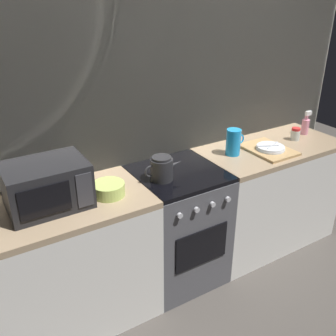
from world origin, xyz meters
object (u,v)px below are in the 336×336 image
spray_bottle (305,125)px  stove_unit (178,226)px  microwave (47,185)px  mixing_bowl (109,189)px  pitcher (233,142)px  spice_jar (296,134)px  kettle (162,169)px  dish_pile (269,149)px

spray_bottle → stove_unit: bearing=-177.6°
microwave → mixing_bowl: 0.37m
pitcher → spice_jar: size_ratio=1.90×
kettle → mixing_bowl: (-0.38, -0.01, -0.04)m
stove_unit → spice_jar: bearing=-0.2°
spice_jar → spray_bottle: 0.19m
dish_pile → microwave: bearing=177.3°
kettle → spray_bottle: size_ratio=1.40×
pitcher → dish_pile: bearing=-19.8°
stove_unit → spray_bottle: spray_bottle is taller
spice_jar → dish_pile: bearing=-170.8°
stove_unit → microwave: size_ratio=1.96×
stove_unit → microwave: bearing=178.7°
stove_unit → kettle: kettle is taller
kettle → dish_pile: kettle is taller
spray_bottle → kettle: bearing=-176.3°
stove_unit → mixing_bowl: size_ratio=4.50×
stove_unit → kettle: bearing=-165.8°
dish_pile → kettle: bearing=178.7°
kettle → dish_pile: bearing=-1.3°
stove_unit → spice_jar: (1.16, -0.00, 0.50)m
dish_pile → spray_bottle: (0.54, 0.12, 0.06)m
kettle → microwave: bearing=175.4°
kettle → stove_unit: bearing=14.2°
kettle → spice_jar: kettle is taller
mixing_bowl → spray_bottle: 1.88m
microwave → spice_jar: (2.05, -0.02, -0.08)m
microwave → spray_bottle: (2.23, 0.04, -0.06)m
pitcher → dish_pile: (0.28, -0.10, -0.08)m
stove_unit → kettle: (-0.16, -0.04, 0.53)m
stove_unit → pitcher: (0.52, 0.04, 0.55)m
stove_unit → dish_pile: (0.80, -0.06, 0.47)m
mixing_bowl → spice_jar: size_ratio=1.90×
spice_jar → kettle: bearing=-178.4°
mixing_bowl → spray_bottle: bearing=3.1°
spice_jar → pitcher: bearing=176.1°
pitcher → dish_pile: 0.31m
mixing_bowl → pitcher: (1.06, 0.09, 0.06)m
pitcher → kettle: bearing=-173.3°
microwave → stove_unit: bearing=-1.3°
stove_unit → spice_jar: size_ratio=8.57×
microwave → spice_jar: bearing=-0.6°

